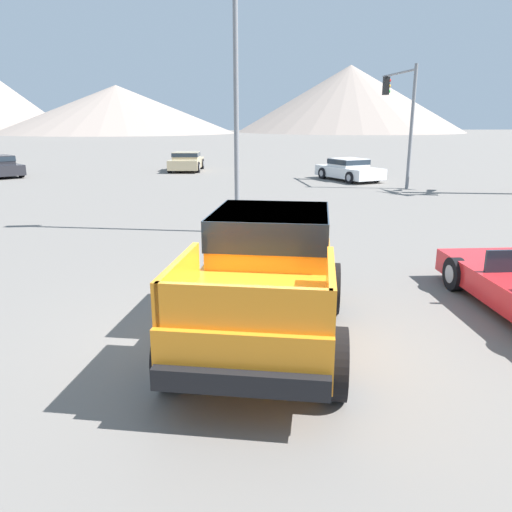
{
  "coord_description": "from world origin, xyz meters",
  "views": [
    {
      "loc": [
        -0.75,
        -7.18,
        3.19
      ],
      "look_at": [
        0.23,
        0.54,
        1.07
      ],
      "focal_mm": 35.0,
      "sensor_mm": 36.0,
      "label": 1
    }
  ],
  "objects_px": {
    "street_lamp_post": "(236,58)",
    "parked_car_white": "(349,169)",
    "orange_pickup_truck": "(267,270)",
    "parked_car_tan": "(186,161)",
    "traffic_light_main": "(400,103)"
  },
  "relations": [
    {
      "from": "orange_pickup_truck",
      "to": "parked_car_tan",
      "type": "relative_size",
      "value": 1.15
    },
    {
      "from": "orange_pickup_truck",
      "to": "street_lamp_post",
      "type": "distance_m",
      "value": 8.22
    },
    {
      "from": "parked_car_white",
      "to": "street_lamp_post",
      "type": "xyz_separation_m",
      "value": [
        -7.24,
        -12.33,
        4.22
      ]
    },
    {
      "from": "parked_car_tan",
      "to": "traffic_light_main",
      "type": "height_order",
      "value": "traffic_light_main"
    },
    {
      "from": "parked_car_tan",
      "to": "parked_car_white",
      "type": "distance_m",
      "value": 11.03
    },
    {
      "from": "parked_car_tan",
      "to": "street_lamp_post",
      "type": "distance_m",
      "value": 19.43
    },
    {
      "from": "orange_pickup_truck",
      "to": "parked_car_white",
      "type": "height_order",
      "value": "orange_pickup_truck"
    },
    {
      "from": "street_lamp_post",
      "to": "orange_pickup_truck",
      "type": "bearing_deg",
      "value": -91.63
    },
    {
      "from": "orange_pickup_truck",
      "to": "traffic_light_main",
      "type": "distance_m",
      "value": 19.96
    },
    {
      "from": "parked_car_white",
      "to": "orange_pickup_truck",
      "type": "bearing_deg",
      "value": 49.4
    },
    {
      "from": "parked_car_white",
      "to": "street_lamp_post",
      "type": "distance_m",
      "value": 14.91
    },
    {
      "from": "parked_car_tan",
      "to": "traffic_light_main",
      "type": "distance_m",
      "value": 14.14
    },
    {
      "from": "traffic_light_main",
      "to": "street_lamp_post",
      "type": "height_order",
      "value": "street_lamp_post"
    },
    {
      "from": "street_lamp_post",
      "to": "parked_car_white",
      "type": "bearing_deg",
      "value": 59.58
    },
    {
      "from": "parked_car_white",
      "to": "traffic_light_main",
      "type": "distance_m",
      "value": 4.38
    }
  ]
}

